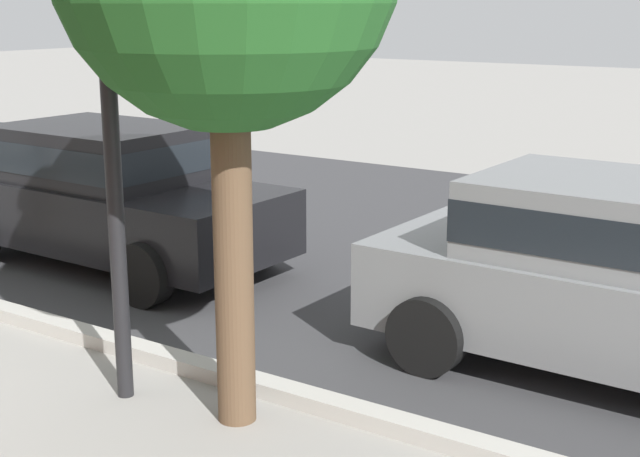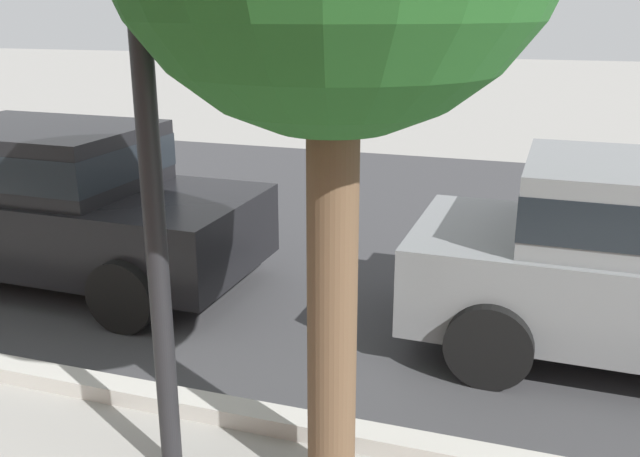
# 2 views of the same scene
# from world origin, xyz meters

# --- Properties ---
(street_surface) EXTENTS (60.00, 9.00, 0.01)m
(street_surface) POSITION_xyz_m (0.00, 7.50, 0.00)
(street_surface) COLOR #38383A
(street_surface) RESTS_ON ground
(parked_car_black) EXTENTS (4.13, 1.98, 1.56)m
(parked_car_black) POSITION_xyz_m (-0.25, 4.75, 0.84)
(parked_car_black) COLOR black
(parked_car_black) RESTS_ON ground
(parked_car_grey) EXTENTS (4.13, 1.98, 1.56)m
(parked_car_grey) POSITION_xyz_m (5.44, 4.75, 0.84)
(parked_car_grey) COLOR slate
(parked_car_grey) RESTS_ON ground
(lamp_post) EXTENTS (0.32, 0.32, 3.90)m
(lamp_post) POSITION_xyz_m (2.46, 2.30, 2.55)
(lamp_post) COLOR black
(lamp_post) RESTS_ON ground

